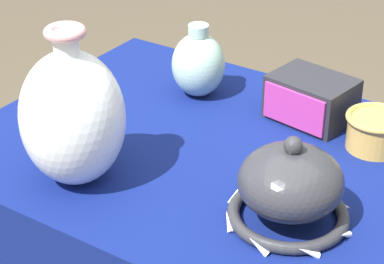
{
  "coord_description": "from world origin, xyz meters",
  "views": [
    {
      "loc": [
        0.64,
        -1.1,
        1.53
      ],
      "look_at": [
        0.0,
        -0.14,
        0.87
      ],
      "focal_mm": 70.0,
      "sensor_mm": 36.0,
      "label": 1
    }
  ],
  "objects_px": {
    "jar_round_celadon": "(198,64)",
    "vase_tall_bulbous": "(72,117)",
    "cup_wide_ochre": "(375,130)",
    "vase_dome_bell": "(290,188)",
    "mosaic_tile_box": "(311,99)"
  },
  "relations": [
    {
      "from": "vase_tall_bulbous",
      "to": "jar_round_celadon",
      "type": "bearing_deg",
      "value": 90.48
    },
    {
      "from": "vase_dome_bell",
      "to": "cup_wide_ochre",
      "type": "bearing_deg",
      "value": 84.09
    },
    {
      "from": "vase_dome_bell",
      "to": "mosaic_tile_box",
      "type": "relative_size",
      "value": 1.2
    },
    {
      "from": "vase_tall_bulbous",
      "to": "cup_wide_ochre",
      "type": "distance_m",
      "value": 0.6
    },
    {
      "from": "vase_tall_bulbous",
      "to": "cup_wide_ochre",
      "type": "bearing_deg",
      "value": 44.49
    },
    {
      "from": "jar_round_celadon",
      "to": "cup_wide_ochre",
      "type": "height_order",
      "value": "jar_round_celadon"
    },
    {
      "from": "vase_tall_bulbous",
      "to": "cup_wide_ochre",
      "type": "relative_size",
      "value": 2.47
    },
    {
      "from": "jar_round_celadon",
      "to": "vase_tall_bulbous",
      "type": "bearing_deg",
      "value": -89.52
    },
    {
      "from": "vase_dome_bell",
      "to": "mosaic_tile_box",
      "type": "xyz_separation_m",
      "value": [
        -0.13,
        0.35,
        -0.02
      ]
    },
    {
      "from": "jar_round_celadon",
      "to": "vase_dome_bell",
      "type": "bearing_deg",
      "value": -39.05
    },
    {
      "from": "vase_tall_bulbous",
      "to": "vase_dome_bell",
      "type": "bearing_deg",
      "value": 14.71
    },
    {
      "from": "vase_dome_bell",
      "to": "jar_round_celadon",
      "type": "xyz_separation_m",
      "value": [
        -0.39,
        0.32,
        0.01
      ]
    },
    {
      "from": "mosaic_tile_box",
      "to": "jar_round_celadon",
      "type": "relative_size",
      "value": 1.1
    },
    {
      "from": "jar_round_celadon",
      "to": "cup_wide_ochre",
      "type": "bearing_deg",
      "value": -0.89
    },
    {
      "from": "vase_dome_bell",
      "to": "mosaic_tile_box",
      "type": "distance_m",
      "value": 0.37
    }
  ]
}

